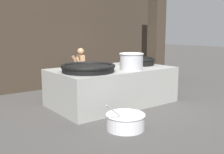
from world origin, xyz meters
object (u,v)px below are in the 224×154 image
object	(u,v)px
giant_wok_far	(137,61)
cook	(81,70)
prep_bowl_vegetables	(125,121)
stock_pot	(131,61)
giant_wok_near	(88,68)

from	to	relation	value
giant_wok_far	cook	size ratio (longest dim) A/B	0.72
cook	prep_bowl_vegetables	bearing A→B (deg)	90.54
stock_pot	giant_wok_near	bearing A→B (deg)	159.60
giant_wok_far	stock_pot	distance (m)	1.16
giant_wok_near	prep_bowl_vegetables	xyz separation A→B (m)	(-0.09, -1.56, -0.92)
cook	stock_pot	bearing A→B (deg)	114.93
giant_wok_near	cook	distance (m)	1.78
giant_wok_far	prep_bowl_vegetables	world-z (taller)	giant_wok_far
giant_wok_near	giant_wok_far	xyz separation A→B (m)	(1.95, 0.35, 0.01)
cook	giant_wok_near	bearing A→B (deg)	80.82
stock_pot	prep_bowl_vegetables	size ratio (longest dim) A/B	0.61
stock_pot	prep_bowl_vegetables	bearing A→B (deg)	-134.94
giant_wok_far	prep_bowl_vegetables	distance (m)	2.95
giant_wok_near	giant_wok_far	size ratio (longest dim) A/B	1.26
giant_wok_near	stock_pot	distance (m)	1.15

